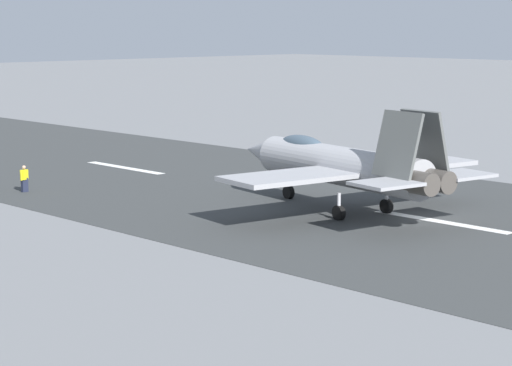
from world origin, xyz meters
TOP-DOWN VIEW (x-y plane):
  - ground_plane at (0.00, 0.00)m, footprint 400.00×400.00m
  - runway_strip at (-0.02, 0.00)m, footprint 240.00×26.00m
  - fighter_jet at (5.11, 1.44)m, footprint 16.68×15.16m
  - crew_person at (21.94, 10.19)m, footprint 0.44×0.65m
  - marker_cone_mid at (13.58, -13.17)m, footprint 0.44×0.44m
  - marker_cone_far at (25.31, -13.17)m, footprint 0.44×0.44m

SIDE VIEW (x-z plane):
  - ground_plane at x=0.00m, z-range 0.00..0.00m
  - runway_strip at x=-0.02m, z-range 0.00..0.02m
  - marker_cone_mid at x=13.58m, z-range 0.00..0.55m
  - marker_cone_far at x=25.31m, z-range 0.00..0.55m
  - crew_person at x=21.94m, z-range 0.00..1.59m
  - fighter_jet at x=5.11m, z-range -0.36..5.33m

